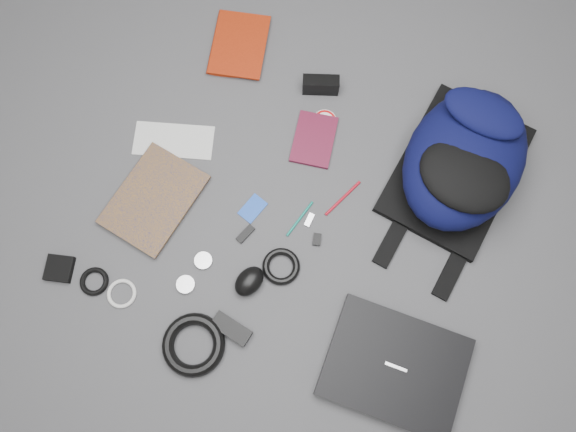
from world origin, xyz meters
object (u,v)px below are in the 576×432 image
at_px(laptop, 395,367).
at_px(mouse, 249,281).
at_px(backpack, 465,159).
at_px(compact_camera, 321,85).
at_px(dvd_case, 314,139).
at_px(textbook_red, 213,42).
at_px(pouch, 59,269).
at_px(power_brick, 231,329).
at_px(comic_book, 125,182).

distance_m(laptop, mouse, 0.46).
bearing_deg(backpack, compact_camera, 175.21).
height_order(laptop, dvd_case, laptop).
relative_size(laptop, textbook_red, 1.59).
distance_m(laptop, pouch, 0.98).
height_order(backpack, power_brick, backpack).
bearing_deg(power_brick, mouse, 102.18).
relative_size(comic_book, dvd_case, 1.72).
xyz_separation_m(comic_book, pouch, (-0.05, -0.31, -0.00)).
bearing_deg(textbook_red, mouse, -71.69).
bearing_deg(compact_camera, dvd_case, -95.38).
distance_m(dvd_case, mouse, 0.48).
distance_m(mouse, pouch, 0.55).
xyz_separation_m(comic_book, mouse, (0.47, -0.12, 0.01)).
height_order(laptop, power_brick, laptop).
relative_size(compact_camera, pouch, 1.48).
distance_m(comic_book, mouse, 0.48).
relative_size(backpack, textbook_red, 2.19).
distance_m(backpack, compact_camera, 0.49).
distance_m(laptop, textbook_red, 1.14).
xyz_separation_m(backpack, mouse, (-0.42, -0.56, -0.08)).
xyz_separation_m(textbook_red, compact_camera, (0.38, -0.01, 0.02)).
height_order(backpack, pouch, backpack).
bearing_deg(power_brick, comic_book, 159.75).
distance_m(dvd_case, power_brick, 0.61).
xyz_separation_m(dvd_case, mouse, (0.01, -0.48, 0.02)).
xyz_separation_m(laptop, power_brick, (-0.45, -0.09, -0.00)).
xyz_separation_m(laptop, textbook_red, (-0.90, 0.70, -0.01)).
distance_m(compact_camera, mouse, 0.64).
relative_size(comic_book, pouch, 3.87).
bearing_deg(compact_camera, backpack, -32.41).
xyz_separation_m(comic_book, compact_camera, (0.41, 0.52, 0.02)).
relative_size(laptop, power_brick, 3.27).
xyz_separation_m(laptop, pouch, (-0.97, -0.14, -0.01)).
xyz_separation_m(compact_camera, power_brick, (0.07, -0.78, -0.02)).
height_order(laptop, comic_book, laptop).
xyz_separation_m(textbook_red, mouse, (0.44, -0.65, 0.01)).
xyz_separation_m(compact_camera, pouch, (-0.45, -0.83, -0.02)).
xyz_separation_m(backpack, power_brick, (-0.41, -0.69, -0.09)).
bearing_deg(laptop, pouch, -175.81).
height_order(backpack, textbook_red, backpack).
height_order(comic_book, dvd_case, comic_book).
height_order(compact_camera, pouch, compact_camera).
relative_size(dvd_case, power_brick, 1.51).
distance_m(comic_book, pouch, 0.31).
bearing_deg(power_brick, textbook_red, 127.62).
bearing_deg(laptop, comic_book, 165.80).
distance_m(textbook_red, mouse, 0.78).
relative_size(dvd_case, compact_camera, 1.51).
bearing_deg(backpack, textbook_red, 179.08).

